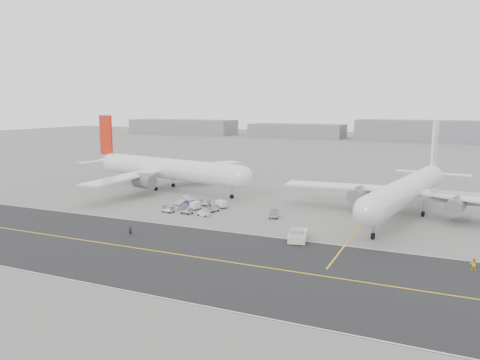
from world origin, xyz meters
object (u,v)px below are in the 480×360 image
at_px(pushback_tug, 298,235).
at_px(ground_crew_b, 473,264).
at_px(airliner_a, 165,168).
at_px(airliner_b, 408,189).
at_px(jet_bridge, 469,200).
at_px(ground_crew_a, 130,231).

distance_m(pushback_tug, ground_crew_b, 28.47).
distance_m(airliner_a, pushback_tug, 61.90).
distance_m(airliner_b, jet_bridge, 12.55).
relative_size(jet_bridge, ground_crew_a, 9.14).
xyz_separation_m(airliner_a, pushback_tug, (50.81, -34.99, -5.06)).
xyz_separation_m(airliner_a, airliner_b, (66.92, -5.70, -0.27)).
bearing_deg(ground_crew_a, jet_bridge, 23.01).
bearing_deg(ground_crew_a, airliner_a, 103.95).
distance_m(jet_bridge, ground_crew_a, 70.65).
height_order(airliner_a, jet_bridge, airliner_a).
bearing_deg(ground_crew_a, airliner_b, 28.74).
height_order(airliner_a, ground_crew_a, airliner_a).
relative_size(airliner_b, pushback_tug, 6.80).
xyz_separation_m(jet_bridge, ground_crew_b, (-0.33, -34.70, -3.13)).
relative_size(ground_crew_a, ground_crew_b, 0.89).
bearing_deg(airliner_b, airliner_a, -175.07).
xyz_separation_m(pushback_tug, jet_bridge, (28.49, 30.55, 3.12)).
relative_size(airliner_a, airliner_b, 1.04).
distance_m(pushback_tug, ground_crew_a, 31.13).
bearing_deg(jet_bridge, ground_crew_a, -143.01).
relative_size(airliner_a, pushback_tug, 7.08).
height_order(airliner_a, airliner_b, airliner_a).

